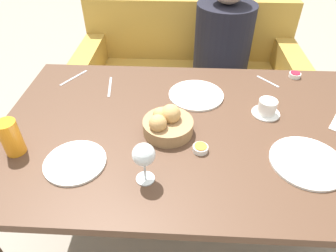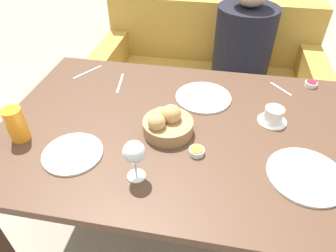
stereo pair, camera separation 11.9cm
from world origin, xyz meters
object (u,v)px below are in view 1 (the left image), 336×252
seated_person (219,70)px  knife_silver (74,78)px  plate_near_right (307,162)px  jam_bowl_berry (295,75)px  wine_glass (144,156)px  spoon_coffee (268,81)px  fork_silver (110,87)px  plate_far_center (196,95)px  couch (187,80)px  juice_glass (11,138)px  coffee_cup (267,108)px  plate_near_left (75,162)px  jam_bowl_honey (200,148)px  bread_basket (167,123)px

seated_person → knife_silver: seated_person is taller
plate_near_right → jam_bowl_berry: 0.62m
wine_glass → spoon_coffee: wine_glass is taller
wine_glass → fork_silver: bearing=112.6°
seated_person → jam_bowl_berry: seated_person is taller
plate_far_center → couch: bearing=91.7°
juice_glass → wine_glass: size_ratio=0.89×
plate_near_right → seated_person: bearing=99.5°
plate_far_center → coffee_cup: size_ratio=2.13×
wine_glass → plate_near_left: bearing=166.9°
spoon_coffee → jam_bowl_honey: bearing=-124.5°
plate_near_left → plate_far_center: (0.44, 0.46, -0.00)m
juice_glass → jam_bowl_berry: (1.19, 0.61, -0.06)m
bread_basket → fork_silver: (-0.30, 0.32, -0.04)m
knife_silver → juice_glass: bearing=-95.8°
spoon_coffee → coffee_cup: bearing=-103.3°
plate_near_right → jam_bowl_berry: (0.12, 0.61, 0.01)m
bread_basket → plate_far_center: (0.12, 0.26, -0.04)m
couch → seated_person: bearing=-34.3°
wine_glass → fork_silver: wine_glass is taller
bread_basket → wine_glass: wine_glass is taller
seated_person → coffee_cup: (0.10, -0.86, 0.30)m
wine_glass → knife_silver: wine_glass is taller
couch → plate_near_left: couch is taller
coffee_cup → fork_silver: size_ratio=0.67×
seated_person → plate_far_center: seated_person is taller
plate_near_right → plate_far_center: size_ratio=1.04×
seated_person → plate_near_left: 1.38m
plate_near_right → jam_bowl_berry: bearing=78.9°
wine_glass → bread_basket: bearing=76.5°
plate_far_center → knife_silver: plate_far_center is taller
jam_bowl_berry → coffee_cup: bearing=-123.0°
jam_bowl_honey → couch: bearing=91.6°
plate_far_center → juice_glass: juice_glass is taller
couch → spoon_coffee: bearing=-62.3°
seated_person → fork_silver: (-0.62, -0.68, 0.27)m
wine_glass → coffee_cup: (0.48, 0.39, -0.08)m
bread_basket → jam_bowl_honey: (0.13, -0.10, -0.03)m
bread_basket → wine_glass: (-0.06, -0.25, 0.07)m
bread_basket → fork_silver: bread_basket is taller
seated_person → couch: bearing=145.7°
bread_basket → spoon_coffee: (0.48, 0.41, -0.04)m
juice_glass → spoon_coffee: bearing=28.1°
juice_glass → jam_bowl_berry: juice_glass is taller
plate_near_right → plate_far_center: (-0.39, 0.41, -0.00)m
bread_basket → jam_bowl_berry: 0.79m
juice_glass → wine_glass: 0.51m
bread_basket → juice_glass: (-0.56, -0.14, 0.02)m
plate_near_left → jam_bowl_honey: jam_bowl_honey is taller
couch → wine_glass: size_ratio=10.01×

